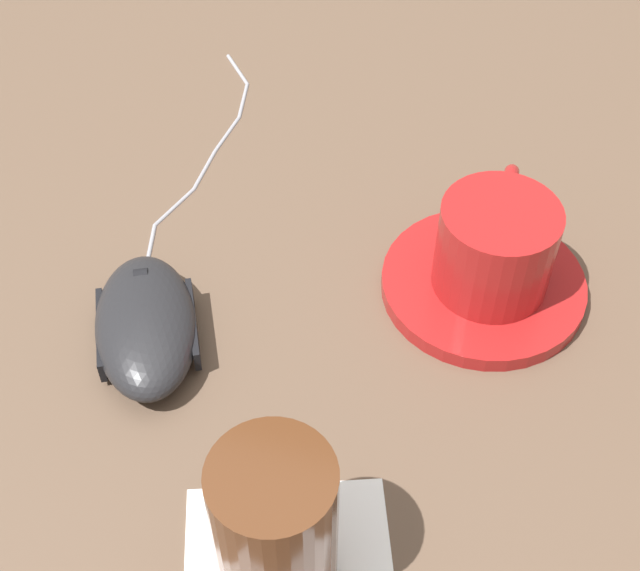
# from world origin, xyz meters

# --- Properties ---
(ground_plane) EXTENTS (3.00, 3.00, 0.00)m
(ground_plane) POSITION_xyz_m (0.00, 0.00, 0.00)
(ground_plane) COLOR brown
(saucer) EXTENTS (0.14, 0.14, 0.01)m
(saucer) POSITION_xyz_m (0.09, 0.12, 0.01)
(saucer) COLOR maroon
(saucer) RESTS_ON ground
(coffee_cup) EXTENTS (0.08, 0.11, 0.06)m
(coffee_cup) POSITION_xyz_m (0.10, 0.12, 0.04)
(coffee_cup) COLOR maroon
(coffee_cup) RESTS_ON saucer
(computer_mouse) EXTENTS (0.11, 0.13, 0.04)m
(computer_mouse) POSITION_xyz_m (-0.10, 0.01, 0.02)
(computer_mouse) COLOR black
(computer_mouse) RESTS_ON ground
(mouse_cable) EXTENTS (0.04, 0.26, 0.00)m
(mouse_cable) POSITION_xyz_m (-0.14, 0.20, 0.00)
(mouse_cable) COLOR gray
(mouse_cable) RESTS_ON ground
(drinking_glass) EXTENTS (0.06, 0.06, 0.10)m
(drinking_glass) POSITION_xyz_m (0.03, -0.11, 0.05)
(drinking_glass) COLOR #4C2814
(drinking_glass) RESTS_ON napkin_under_glass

